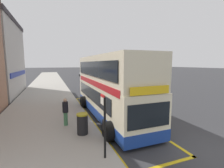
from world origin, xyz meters
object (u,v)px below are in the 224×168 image
object	(u,v)px
parked_car_white_kerbside	(103,77)
litter_bin	(82,124)
parked_car_silver_ahead	(83,74)
bus_stop_sign	(104,121)
parked_car_white_across	(122,86)
double_decker_bus	(109,88)
pedestrian_waiting_near_sign	(65,111)

from	to	relation	value
parked_car_white_kerbside	litter_bin	distance (m)	28.75
parked_car_silver_ahead	bus_stop_sign	bearing A→B (deg)	82.49
bus_stop_sign	parked_car_silver_ahead	world-z (taller)	bus_stop_sign
parked_car_white_across	parked_car_white_kerbside	distance (m)	15.22
parked_car_white_across	bus_stop_sign	bearing A→B (deg)	64.78
parked_car_silver_ahead	litter_bin	world-z (taller)	parked_car_silver_ahead
double_decker_bus	litter_bin	world-z (taller)	double_decker_bus
double_decker_bus	parked_car_white_kerbside	bearing A→B (deg)	73.19
bus_stop_sign	parked_car_white_across	bearing A→B (deg)	62.69
parked_car_white_across	parked_car_silver_ahead	xyz separation A→B (m)	(-0.05, 28.35, 0.00)
parked_car_white_kerbside	pedestrian_waiting_near_sign	size ratio (longest dim) A/B	2.53
parked_car_white_kerbside	litter_bin	world-z (taller)	parked_car_white_kerbside
parked_car_white_across	parked_car_white_kerbside	xyz separation A→B (m)	(1.99, 15.09, 0.00)
parked_car_white_across	parked_car_white_kerbside	bearing A→B (deg)	-95.44
parked_car_silver_ahead	pedestrian_waiting_near_sign	bearing A→B (deg)	79.89
parked_car_silver_ahead	litter_bin	bearing A→B (deg)	81.34
parked_car_white_kerbside	parked_car_silver_ahead	size ratio (longest dim) A/B	1.00
bus_stop_sign	litter_bin	distance (m)	2.61
parked_car_silver_ahead	double_decker_bus	bearing A→B (deg)	84.24
parked_car_white_kerbside	parked_car_silver_ahead	world-z (taller)	same
parked_car_white_across	parked_car_silver_ahead	distance (m)	28.35
double_decker_bus	litter_bin	distance (m)	3.94
parked_car_white_kerbside	litter_bin	bearing A→B (deg)	-107.32
double_decker_bus	parked_car_silver_ahead	xyz separation A→B (m)	(5.29, 37.54, -1.26)
parked_car_white_kerbside	pedestrian_waiting_near_sign	xyz separation A→B (m)	(-10.55, -25.48, 0.24)
parked_car_white_across	pedestrian_waiting_near_sign	distance (m)	13.46
double_decker_bus	parked_car_white_across	xyz separation A→B (m)	(5.34, 9.20, -1.26)
parked_car_white_across	litter_bin	xyz separation A→B (m)	(-7.83, -11.94, -0.10)
bus_stop_sign	litter_bin	bearing A→B (deg)	100.08
double_decker_bus	bus_stop_sign	world-z (taller)	double_decker_bus
parked_car_white_kerbside	parked_car_white_across	bearing A→B (deg)	-94.88
parked_car_white_kerbside	litter_bin	xyz separation A→B (m)	(-9.82, -27.02, -0.10)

